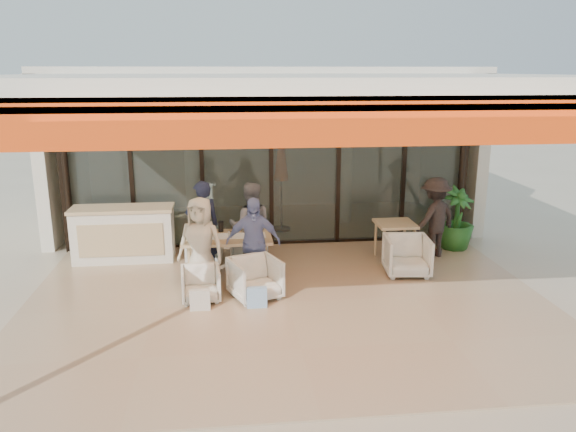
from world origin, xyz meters
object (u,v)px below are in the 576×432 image
(chair_near_right, at_px, (255,277))
(host_counter, at_px, (124,234))
(chair_far_right, at_px, (250,243))
(diner_grey, at_px, (250,226))
(diner_navy, at_px, (203,226))
(side_chair, at_px, (407,254))
(dining_table, at_px, (226,239))
(potted_palm, at_px, (456,219))
(diner_cream, at_px, (201,244))
(standing_woman, at_px, (435,218))
(diner_periwinkle, at_px, (253,243))
(side_table, at_px, (395,228))
(chair_far_left, at_px, (204,243))
(chair_near_left, at_px, (201,283))

(chair_near_right, bearing_deg, host_counter, 117.25)
(chair_far_right, height_order, diner_grey, diner_grey)
(diner_navy, bearing_deg, side_chair, 154.20)
(dining_table, distance_m, potted_palm, 4.63)
(diner_navy, xyz_separation_m, diner_cream, (0.00, -0.90, -0.05))
(dining_table, height_order, chair_near_right, dining_table)
(diner_navy, xyz_separation_m, side_chair, (3.51, -0.66, -0.43))
(chair_near_right, bearing_deg, standing_woman, 3.28)
(chair_near_right, bearing_deg, diner_cream, 127.75)
(host_counter, relative_size, diner_grey, 1.18)
(dining_table, height_order, diner_periwinkle, diner_periwinkle)
(diner_periwinkle, distance_m, side_chair, 2.71)
(dining_table, height_order, chair_far_right, dining_table)
(standing_woman, bearing_deg, diner_navy, -25.55)
(diner_periwinkle, bearing_deg, standing_woman, 19.33)
(diner_navy, xyz_separation_m, diner_periwinkle, (0.84, -0.90, -0.06))
(side_table, bearing_deg, diner_cream, -164.24)
(chair_far_right, height_order, diner_cream, diner_cream)
(dining_table, xyz_separation_m, chair_far_left, (-0.41, 0.94, -0.35))
(chair_near_right, height_order, potted_palm, potted_palm)
(host_counter, xyz_separation_m, diner_navy, (1.48, -0.63, 0.28))
(chair_far_right, bearing_deg, diner_periwinkle, 104.34)
(chair_near_right, distance_m, diner_grey, 1.46)
(chair_near_right, relative_size, diner_navy, 0.44)
(diner_cream, bearing_deg, chair_near_right, -12.70)
(diner_navy, bearing_deg, dining_table, 117.69)
(side_table, bearing_deg, standing_woman, 7.56)
(host_counter, distance_m, standing_woman, 5.79)
(dining_table, relative_size, diner_cream, 0.98)
(chair_near_right, height_order, diner_periwinkle, diner_periwinkle)
(potted_palm, bearing_deg, diner_navy, -172.53)
(standing_woman, bearing_deg, diner_grey, -24.92)
(dining_table, xyz_separation_m, chair_near_right, (0.43, -0.96, -0.33))
(chair_near_right, height_order, side_chair, side_chair)
(dining_table, height_order, chair_far_left, dining_table)
(dining_table, xyz_separation_m, side_table, (3.10, 0.53, -0.05))
(diner_grey, xyz_separation_m, diner_periwinkle, (-0.00, -0.90, -0.03))
(chair_far_right, relative_size, side_chair, 0.82)
(chair_far_right, relative_size, diner_navy, 0.38)
(diner_cream, bearing_deg, potted_palm, 35.51)
(chair_near_left, bearing_deg, diner_periwinkle, 25.98)
(dining_table, bearing_deg, side_table, 9.78)
(side_chair, bearing_deg, chair_near_left, -162.37)
(host_counter, bearing_deg, diner_cream, -46.07)
(chair_far_left, bearing_deg, chair_near_left, 93.16)
(diner_cream, xyz_separation_m, side_table, (3.51, 0.99, -0.13))
(chair_near_left, xyz_separation_m, diner_grey, (0.84, 1.40, 0.49))
(host_counter, distance_m, diner_navy, 1.63)
(chair_far_right, height_order, standing_woman, standing_woman)
(diner_periwinkle, height_order, side_table, diner_periwinkle)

